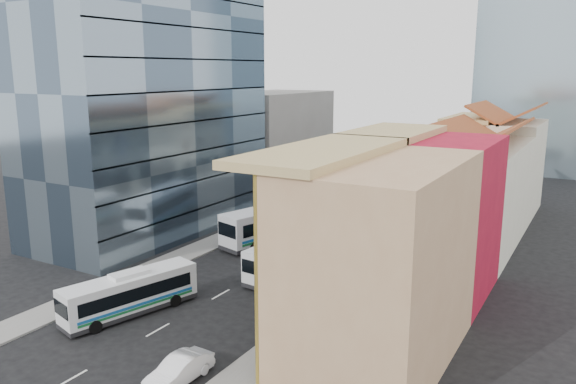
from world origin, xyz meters
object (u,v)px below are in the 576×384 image
Objects in this scene: bus_right at (293,253)px; sedan_right at (179,370)px; bus_left_far at (276,222)px; bus_left_near at (130,293)px; shophouse_tan at (381,262)px; office_tower at (148,89)px.

bus_right is 18.39m from sedan_right.
sedan_right is (8.96, -25.26, -1.29)m from bus_left_far.
sedan_right is (3.00, -18.12, -1.00)m from bus_right.
bus_left_far is 2.86× the size of sedan_right.
bus_right is 2.44× the size of sedan_right.
bus_left_near is at bearing 152.01° from sedan_right.
shophouse_tan is 1.30× the size of bus_right.
bus_left_near is 10.36m from sedan_right.
bus_left_near is at bearing -73.96° from bus_left_far.
bus_right is (5.91, 12.90, 0.14)m from bus_left_near.
bus_left_far is (-0.05, 20.05, 0.43)m from bus_left_near.
sedan_right is (22.50, -22.22, -14.27)m from office_tower.
sedan_right is at bearing -14.75° from bus_left_near.
bus_left_near is 20.05m from bus_left_far.
office_tower is 19.00m from bus_left_far.
shophouse_tan is 12.95m from sedan_right.
office_tower is (-31.00, 14.00, 9.00)m from shophouse_tan.
office_tower is 2.38× the size of bus_left_far.
sedan_right is at bearing -44.64° from office_tower.
office_tower is 6.80× the size of sedan_right.
shophouse_tan is at bearing 25.39° from bus_left_near.
bus_left_near is at bearing -51.36° from office_tower.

